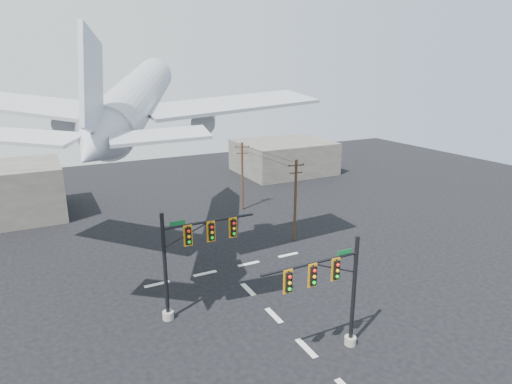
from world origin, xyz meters
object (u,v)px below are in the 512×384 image
signal_mast_near (333,292)px  utility_pole_a (295,199)px  utility_pole_b (242,175)px  airliner (137,98)px  signal_mast_far (189,257)px

signal_mast_near → utility_pole_a: (7.36, 15.78, 0.18)m
utility_pole_b → airliner: airliner is taller
utility_pole_a → signal_mast_far: bearing=-140.2°
utility_pole_a → airliner: 17.09m
signal_mast_near → airliner: airliner is taller
utility_pole_a → utility_pole_b: (-0.53, 10.79, 0.04)m
utility_pole_b → airliner: size_ratio=0.27×
utility_pole_a → utility_pole_b: utility_pole_b is taller
signal_mast_far → utility_pole_b: bearing=55.7°
utility_pole_b → signal_mast_far: bearing=-105.4°
utility_pole_b → airliner: 18.67m
signal_mast_far → utility_pole_a: size_ratio=0.94×
utility_pole_a → signal_mast_near: bearing=-106.0°
airliner → utility_pole_a: bearing=-76.0°
utility_pole_b → airliner: bearing=-127.8°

